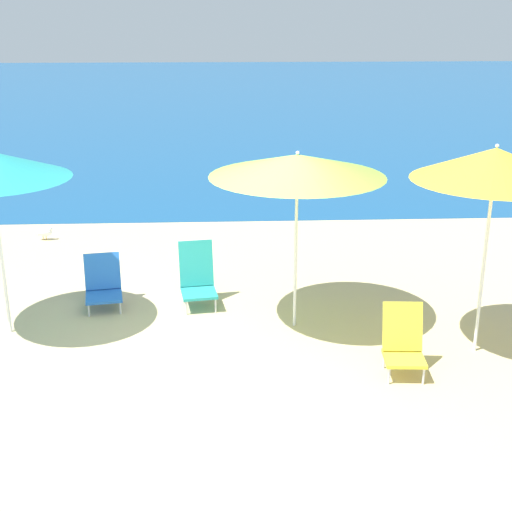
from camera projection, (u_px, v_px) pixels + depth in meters
The scene contains 8 objects.
ground_plane at pixel (219, 359), 7.90m from camera, with size 60.00×60.00×0.00m, color #C6B284.
sea_water at pixel (219, 95), 31.80m from camera, with size 60.00×40.00×0.01m.
beach_umbrella_yellow at pixel (495, 164), 7.39m from camera, with size 1.74×1.74×2.36m.
beach_umbrella_lime at pixel (297, 166), 8.08m from camera, with size 2.04×2.04×2.16m.
beach_chair_yellow at pixel (403, 341), 7.52m from camera, with size 0.45×0.53×0.74m.
beach_chair_blue at pixel (103, 284), 9.22m from camera, with size 0.54×0.63×0.67m.
beach_chair_teal at pixel (197, 277), 9.25m from camera, with size 0.52×0.61×0.82m.
seagull at pixel (45, 232), 11.89m from camera, with size 0.27×0.11×0.23m.
Camera 1 is at (0.07, -7.09, 3.69)m, focal length 50.00 mm.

